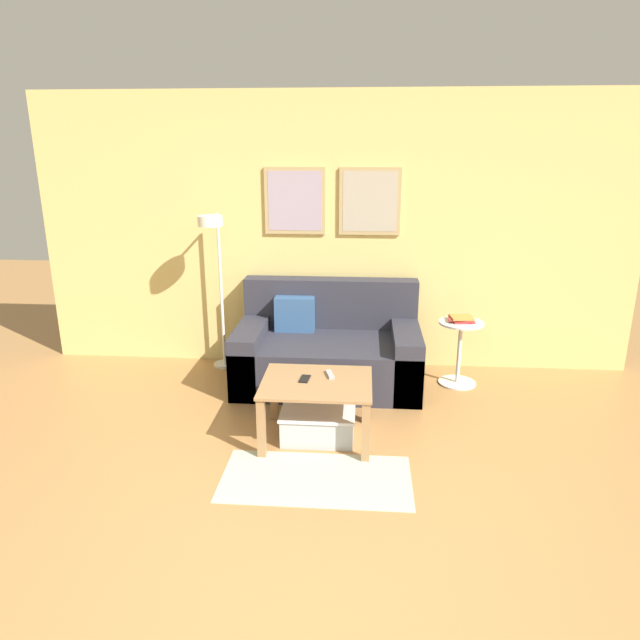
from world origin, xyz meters
TOP-DOWN VIEW (x-y plane):
  - ground_plane at (0.00, 0.00)m, footprint 16.00×16.00m
  - wall_back at (-0.00, 3.21)m, footprint 5.60×0.09m
  - area_rug at (0.01, 1.10)m, footprint 1.23×0.63m
  - couch at (-0.02, 2.71)m, footprint 1.61×0.97m
  - coffee_table at (-0.03, 1.64)m, footprint 0.79×0.65m
  - storage_bin at (-0.02, 1.66)m, footprint 0.54×0.42m
  - floor_lamp at (-1.06, 2.86)m, footprint 0.22×0.47m
  - side_table at (1.15, 2.75)m, footprint 0.39×0.39m
  - book_stack at (1.15, 2.76)m, footprint 0.23×0.20m
  - remote_control at (0.05, 1.76)m, footprint 0.08×0.16m
  - cell_phone at (-0.12, 1.67)m, footprint 0.08×0.15m

SIDE VIEW (x-z plane):
  - ground_plane at x=0.00m, z-range 0.00..0.00m
  - area_rug at x=0.01m, z-range 0.00..0.01m
  - storage_bin at x=-0.02m, z-range 0.00..0.23m
  - couch at x=-0.02m, z-range -0.15..0.73m
  - side_table at x=1.15m, z-range 0.06..0.65m
  - coffee_table at x=-0.03m, z-range 0.14..0.59m
  - cell_phone at x=-0.12m, z-range 0.45..0.46m
  - remote_control at x=0.05m, z-range 0.45..0.47m
  - book_stack at x=1.15m, z-range 0.59..0.63m
  - floor_lamp at x=-1.06m, z-range 0.37..1.86m
  - wall_back at x=0.00m, z-range 0.01..2.56m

